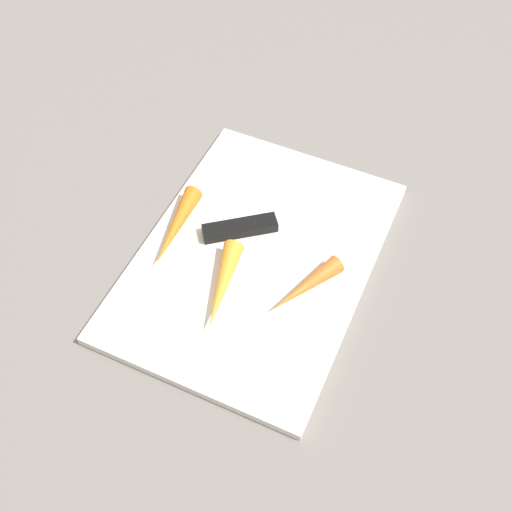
% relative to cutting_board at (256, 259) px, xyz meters
% --- Properties ---
extents(ground_plane, '(1.40, 1.40, 0.00)m').
position_rel_cutting_board_xyz_m(ground_plane, '(0.00, 0.00, -0.01)').
color(ground_plane, slate).
extents(cutting_board, '(0.36, 0.26, 0.01)m').
position_rel_cutting_board_xyz_m(cutting_board, '(0.00, 0.00, 0.00)').
color(cutting_board, silver).
rests_on(cutting_board, ground_plane).
extents(knife, '(0.14, 0.17, 0.01)m').
position_rel_cutting_board_xyz_m(knife, '(0.03, 0.02, 0.01)').
color(knife, '#B7B7BC').
rests_on(knife, cutting_board).
extents(carrot_medium, '(0.12, 0.05, 0.02)m').
position_rel_cutting_board_xyz_m(carrot_medium, '(-0.06, 0.01, 0.02)').
color(carrot_medium, orange).
rests_on(carrot_medium, cutting_board).
extents(carrot_shortest, '(0.10, 0.06, 0.02)m').
position_rel_cutting_board_xyz_m(carrot_shortest, '(-0.02, -0.07, 0.02)').
color(carrot_shortest, orange).
rests_on(carrot_shortest, cutting_board).
extents(carrot_longest, '(0.12, 0.03, 0.02)m').
position_rel_cutting_board_xyz_m(carrot_longest, '(-0.01, 0.10, 0.02)').
color(carrot_longest, orange).
rests_on(carrot_longest, cutting_board).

